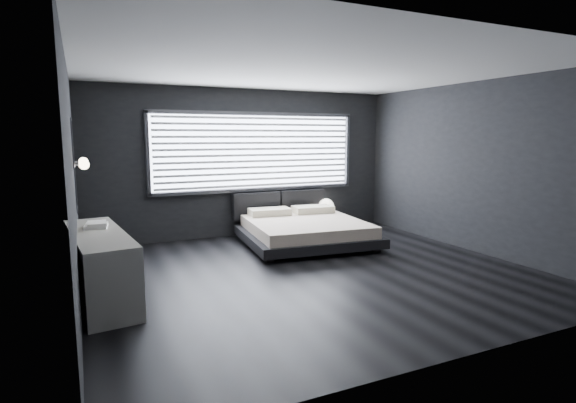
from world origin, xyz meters
name	(u,v)px	position (x,y,z in m)	size (l,w,h in m)	color
room	(314,174)	(0.00, 0.00, 1.40)	(6.04, 6.00, 2.80)	black
window	(257,152)	(0.20, 2.70, 1.61)	(4.14, 0.09, 1.52)	white
headboard	(280,204)	(0.65, 2.64, 0.57)	(1.96, 0.16, 0.52)	black
sconce_near	(84,165)	(-2.88, 0.05, 1.60)	(0.18, 0.11, 0.11)	silver
sconce_far	(83,162)	(-2.88, 0.65, 1.60)	(0.18, 0.11, 0.11)	silver
wall_art_upper	(72,143)	(-2.98, -0.55, 1.85)	(0.01, 0.48, 0.48)	#47474C
wall_art_lower	(76,188)	(-2.98, -0.30, 1.38)	(0.01, 0.48, 0.48)	#47474C
bed	(305,230)	(0.65, 1.53, 0.26)	(2.36, 2.27, 0.56)	black
nightstand	(326,222)	(1.64, 2.50, 0.16)	(0.54, 0.45, 0.31)	beige
orb_lamp	(326,206)	(1.64, 2.52, 0.48)	(0.32, 0.32, 0.32)	white
dresser	(100,265)	(-2.78, 0.14, 0.40)	(0.78, 2.06, 0.80)	beige
book_stack	(96,225)	(-2.78, 0.45, 0.84)	(0.30, 0.37, 0.07)	white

